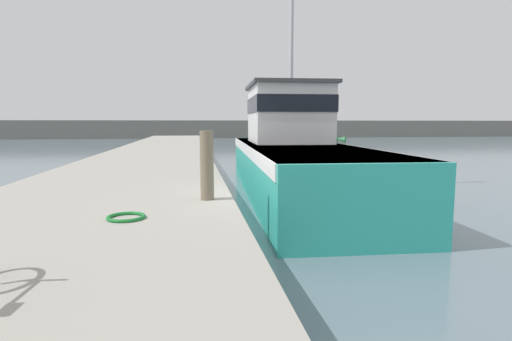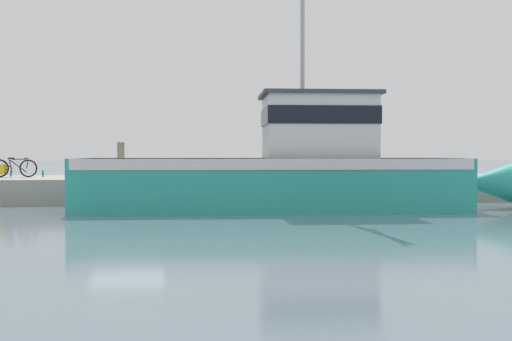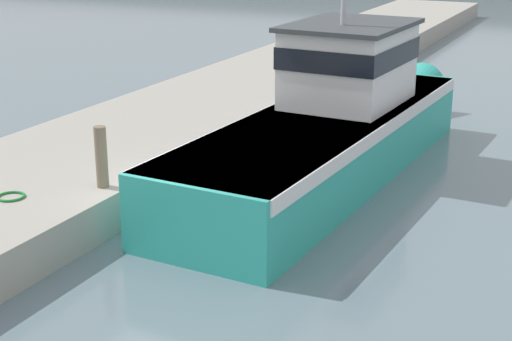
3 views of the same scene
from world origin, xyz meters
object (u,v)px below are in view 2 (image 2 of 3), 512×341
Objects in this scene: mooring_post at (121,161)px; water_bottle_on_curb at (11,174)px; bicycle_touring at (10,168)px; water_bottle_by_bike at (43,173)px; fishing_boat_main at (292,168)px.

mooring_post is 5.89× the size of water_bottle_on_curb.
bicycle_touring reaches higher than water_bottle_by_bike.
fishing_boat_main is 11.78m from bicycle_touring.
bicycle_touring is 7.92× the size of water_bottle_on_curb.
mooring_post is (-3.18, -5.83, 0.21)m from fishing_boat_main.
water_bottle_by_bike is at bearing -120.82° from fishing_boat_main.
water_bottle_by_bike is (-6.14, -9.22, -0.33)m from fishing_boat_main.
bicycle_touring is 5.15m from mooring_post.
fishing_boat_main reaches higher than mooring_post.
mooring_post is at bearing 54.37° from water_bottle_on_curb.
fishing_boat_main reaches higher than bicycle_touring.
mooring_post reaches higher than water_bottle_by_bike.
fishing_boat_main is at bearing 56.33° from water_bottle_by_bike.
fishing_boat_main is 8.20× the size of bicycle_touring.
water_bottle_on_curb is 1.45m from water_bottle_by_bike.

